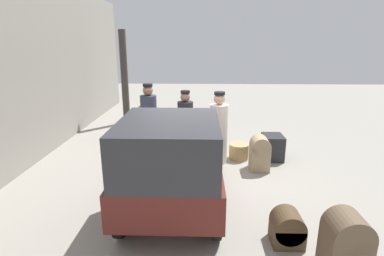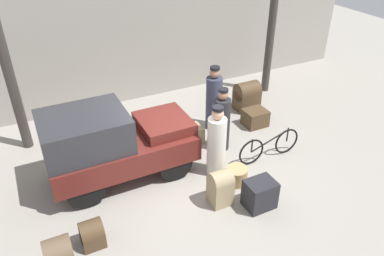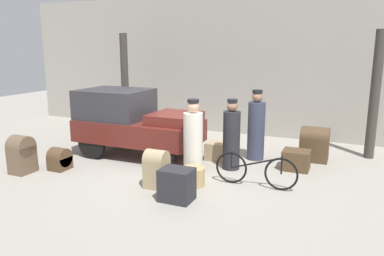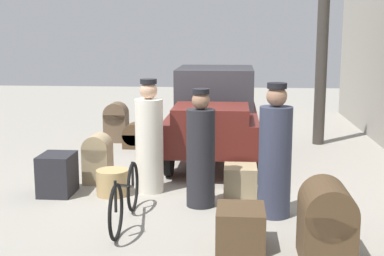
{
  "view_description": "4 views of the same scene",
  "coord_description": "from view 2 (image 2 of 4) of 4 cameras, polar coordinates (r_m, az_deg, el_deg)",
  "views": [
    {
      "loc": [
        -6.37,
        0.01,
        2.83
      ],
      "look_at": [
        0.2,
        0.2,
        0.95
      ],
      "focal_mm": 28.0,
      "sensor_mm": 36.0,
      "label": 1
    },
    {
      "loc": [
        -3.08,
        -6.38,
        5.47
      ],
      "look_at": [
        0.2,
        0.2,
        0.95
      ],
      "focal_mm": 35.0,
      "sensor_mm": 36.0,
      "label": 2
    },
    {
      "loc": [
        3.65,
        -7.77,
        2.86
      ],
      "look_at": [
        0.2,
        0.2,
        0.95
      ],
      "focal_mm": 35.0,
      "sensor_mm": 36.0,
      "label": 3
    },
    {
      "loc": [
        8.39,
        0.88,
        2.45
      ],
      "look_at": [
        0.2,
        0.2,
        0.95
      ],
      "focal_mm": 50.0,
      "sensor_mm": 36.0,
      "label": 4
    }
  ],
  "objects": [
    {
      "name": "suitcase_black_upright",
      "position": [
        7.33,
        -14.99,
        -15.3
      ],
      "size": [
        0.41,
        0.44,
        0.53
      ],
      "color": "#4C3823",
      "rests_on": "ground"
    },
    {
      "name": "porter_carrying_trunk",
      "position": [
        9.26,
        4.57,
        0.89
      ],
      "size": [
        0.4,
        0.4,
        1.67
      ],
      "color": "#232328",
      "rests_on": "ground"
    },
    {
      "name": "wicker_basket",
      "position": [
        8.47,
        6.8,
        -7.23
      ],
      "size": [
        0.49,
        0.49,
        0.39
      ],
      "color": "tan",
      "rests_on": "ground"
    },
    {
      "name": "conductor_in_dark_uniform",
      "position": [
        10.14,
        3.35,
        4.19
      ],
      "size": [
        0.43,
        0.43,
        1.79
      ],
      "color": "#33384C",
      "rests_on": "ground"
    },
    {
      "name": "trunk_large_brown",
      "position": [
        7.89,
        10.29,
        -9.89
      ],
      "size": [
        0.61,
        0.49,
        0.62
      ],
      "color": "#232328",
      "rests_on": "ground"
    },
    {
      "name": "trunk_wicker_pale",
      "position": [
        7.79,
        4.36,
        -8.93
      ],
      "size": [
        0.44,
        0.42,
        0.8
      ],
      "color": "#9E8966",
      "rests_on": "ground"
    },
    {
      "name": "bicycle",
      "position": [
        9.26,
        11.7,
        -2.72
      ],
      "size": [
        1.73,
        0.04,
        0.72
      ],
      "color": "black",
      "rests_on": "ground"
    },
    {
      "name": "trunk_barrel_dark",
      "position": [
        11.33,
        8.36,
        4.91
      ],
      "size": [
        0.69,
        0.55,
        0.88
      ],
      "color": "#4C3823",
      "rests_on": "ground"
    },
    {
      "name": "canopy_pillar_left",
      "position": [
        9.85,
        -25.62,
        5.45
      ],
      "size": [
        0.25,
        0.25,
        3.27
      ],
      "color": "#38332D",
      "rests_on": "ground"
    },
    {
      "name": "porter_standing_middle",
      "position": [
        8.37,
        3.76,
        -2.48
      ],
      "size": [
        0.43,
        0.43,
        1.74
      ],
      "color": "silver",
      "rests_on": "ground"
    },
    {
      "name": "truck",
      "position": [
        8.34,
        -12.15,
        -2.11
      ],
      "size": [
        3.21,
        1.59,
        1.74
      ],
      "color": "black",
      "rests_on": "ground"
    },
    {
      "name": "trunk_umber_medium",
      "position": [
        9.73,
        -0.05,
        -1.03
      ],
      "size": [
        0.53,
        0.49,
        0.45
      ],
      "color": "#9E8966",
      "rests_on": "ground"
    },
    {
      "name": "ground_plane",
      "position": [
        8.95,
        -0.58,
        -6.09
      ],
      "size": [
        30.0,
        30.0,
        0.0
      ],
      "primitive_type": "plane",
      "color": "gray"
    },
    {
      "name": "station_building_facade",
      "position": [
        11.36,
        -9.99,
        14.67
      ],
      "size": [
        16.0,
        0.15,
        4.5
      ],
      "color": "gray",
      "rests_on": "ground"
    },
    {
      "name": "suitcase_small_leather",
      "position": [
        10.62,
        9.59,
        1.56
      ],
      "size": [
        0.62,
        0.55,
        0.46
      ],
      "color": "#4C3823",
      "rests_on": "ground"
    },
    {
      "name": "canopy_pillar_right",
      "position": [
        12.22,
        11.77,
        12.65
      ],
      "size": [
        0.25,
        0.25,
        3.27
      ],
      "color": "#38332D",
      "rests_on": "ground"
    }
  ]
}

